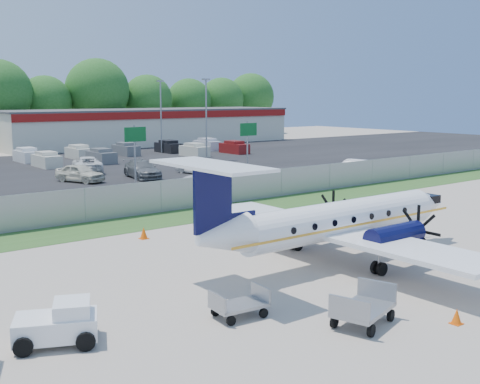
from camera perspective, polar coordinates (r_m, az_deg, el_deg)
ground at (r=27.02m, az=7.87°, el=-6.42°), size 170.00×170.00×0.00m
grass_verge at (r=36.18m, az=-5.84°, el=-2.39°), size 170.00×4.00×0.02m
access_road at (r=42.18m, az=-10.89°, el=-0.86°), size 170.00×8.00×0.02m
parking_lot at (r=61.48m, az=-19.82°, el=1.87°), size 170.00×32.00×0.02m
perimeter_fence at (r=37.68m, az=-7.47°, el=-0.42°), size 120.00×0.06×1.99m
building_east at (r=91.84m, az=-8.66°, el=6.17°), size 44.40×12.40×5.24m
sign_mid at (r=46.55m, az=-9.91°, el=4.57°), size 1.80×0.26×5.00m
sign_right at (r=52.59m, az=0.77°, el=5.21°), size 1.80×0.26×5.00m
light_pole_ne at (r=68.20m, az=-3.22°, el=7.46°), size 0.90×0.35×9.09m
light_pole_se at (r=76.64m, az=-7.51°, el=7.58°), size 0.90×0.35×9.09m
aircraft at (r=26.50m, az=9.13°, el=-2.66°), size 15.26×15.08×4.77m
pushback_tug at (r=18.77m, az=-16.72°, el=-11.84°), size 2.75×2.46×1.27m
baggage_cart_near at (r=20.05m, az=-0.06°, el=-10.60°), size 1.88×1.23×0.94m
baggage_cart_far at (r=19.78m, az=11.61°, el=-10.73°), size 2.53×1.94×1.18m
cone_port_wing at (r=20.73m, az=19.85°, el=-11.06°), size 0.36×0.36×0.51m
cone_starboard_wing at (r=31.00m, az=-9.12°, el=-3.89°), size 0.42×0.42×0.60m
road_car_mid at (r=48.72m, az=-2.81°, el=0.61°), size 5.20×2.55×1.46m
road_car_east at (r=54.43m, az=11.21°, el=1.35°), size 5.35×3.12×1.67m
parked_car_c at (r=52.35m, az=-14.90°, el=0.91°), size 3.38×4.84×1.53m
parked_car_d at (r=53.83m, az=-9.24°, el=1.32°), size 2.99×5.60×1.55m
parked_car_e at (r=56.22m, az=-4.30°, el=1.74°), size 2.28×4.19×1.35m
parked_car_g at (r=58.85m, az=-14.26°, el=1.81°), size 4.22×6.05×1.53m
far_parking_rows at (r=66.23m, az=-21.17°, el=2.27°), size 56.00×10.00×1.60m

